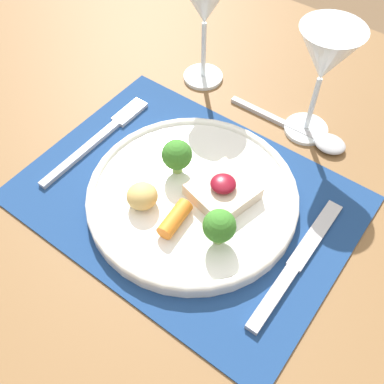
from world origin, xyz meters
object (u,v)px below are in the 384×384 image
at_px(fork, 103,134).
at_px(wine_glass_near, 325,59).
at_px(dinner_plate, 193,195).
at_px(spoon, 313,136).
at_px(wine_glass_far, 205,4).
at_px(knife, 291,270).

distance_m(fork, wine_glass_near, 0.34).
xyz_separation_m(dinner_plate, spoon, (0.08, 0.21, -0.01)).
relative_size(wine_glass_near, wine_glass_far, 0.97).
bearing_deg(wine_glass_far, dinner_plate, -57.32).
xyz_separation_m(dinner_plate, wine_glass_near, (0.06, 0.22, 0.11)).
distance_m(dinner_plate, fork, 0.18).
bearing_deg(fork, wine_glass_near, 40.91).
bearing_deg(knife, dinner_plate, 177.26).
bearing_deg(wine_glass_near, wine_glass_far, 177.94).
distance_m(knife, wine_glass_far, 0.41).
bearing_deg(spoon, fork, -145.29).
distance_m(wine_glass_near, wine_glass_far, 0.20).
relative_size(dinner_plate, wine_glass_near, 1.60).
height_order(fork, knife, knife).
height_order(dinner_plate, knife, dinner_plate).
bearing_deg(dinner_plate, wine_glass_near, 75.03).
distance_m(fork, spoon, 0.32).
bearing_deg(fork, knife, -3.72).
height_order(spoon, wine_glass_near, wine_glass_near).
bearing_deg(spoon, knife, -70.29).
bearing_deg(dinner_plate, spoon, 69.87).
xyz_separation_m(knife, wine_glass_near, (-0.10, 0.23, 0.13)).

